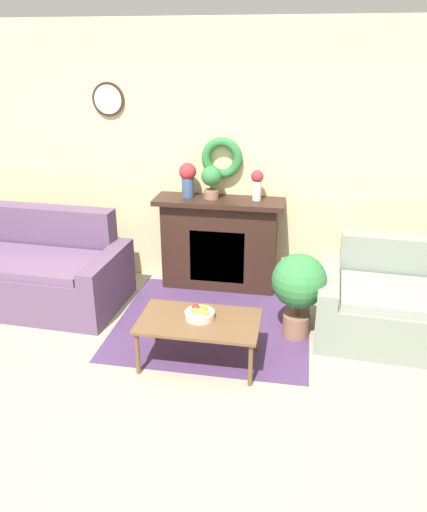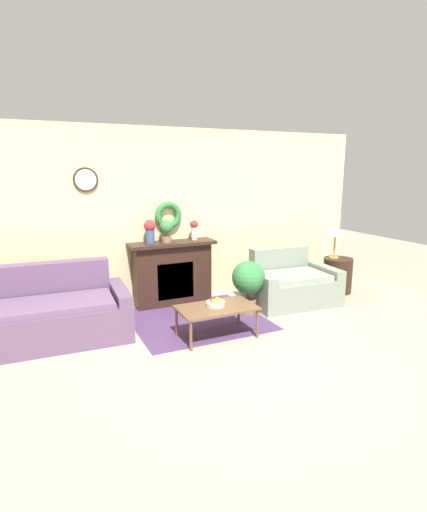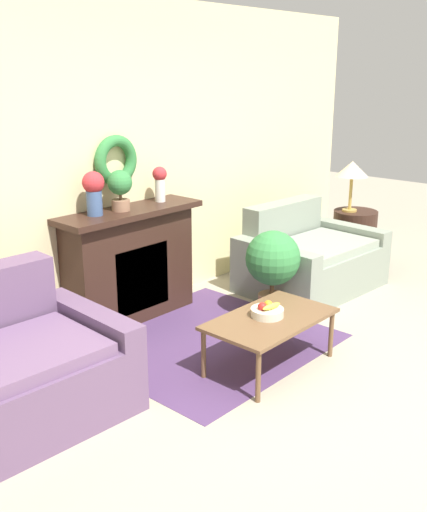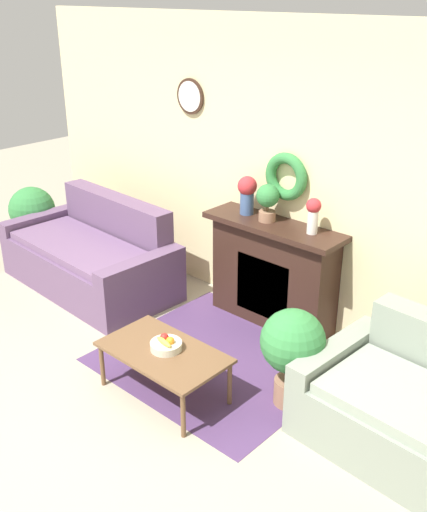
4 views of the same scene
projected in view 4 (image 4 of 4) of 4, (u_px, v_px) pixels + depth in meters
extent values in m
plane|color=#9E937F|center=(77.00, 450.00, 4.08)|extent=(16.00, 16.00, 0.00)
cube|color=#4C335B|center=(221.00, 359.00, 5.08)|extent=(1.80, 1.67, 0.01)
cube|color=beige|center=(300.00, 180.00, 5.21)|extent=(6.80, 0.06, 2.70)
cylinder|color=#382319|center=(190.00, 96.00, 5.73)|extent=(0.34, 0.02, 0.34)
cylinder|color=white|center=(189.00, 97.00, 5.72)|extent=(0.29, 0.01, 0.29)
torus|color=#337A3D|center=(286.00, 177.00, 5.20)|extent=(0.42, 0.10, 0.42)
cube|color=#331E16|center=(273.00, 275.00, 5.49)|extent=(1.20, 0.34, 0.94)
cube|color=black|center=(262.00, 288.00, 5.41)|extent=(0.57, 0.02, 0.56)
cube|color=orange|center=(262.00, 295.00, 5.44)|extent=(0.46, 0.01, 0.31)
cube|color=#331E16|center=(273.00, 226.00, 5.27)|extent=(1.34, 0.41, 0.05)
cube|color=#604766|center=(81.00, 270.00, 6.18)|extent=(1.61, 0.83, 0.45)
cube|color=#604766|center=(118.00, 236.00, 6.40)|extent=(1.58, 0.28, 0.90)
cube|color=#604766|center=(45.00, 238.00, 6.78)|extent=(0.21, 0.98, 0.59)
cube|color=#604766|center=(142.00, 287.00, 5.66)|extent=(0.21, 0.98, 0.59)
cube|color=#6A4E70|center=(79.00, 246.00, 6.07)|extent=(1.54, 0.77, 0.08)
cube|color=gray|center=(398.00, 428.00, 3.97)|extent=(1.05, 0.82, 0.42)
cube|color=gray|center=(335.00, 375.00, 4.40)|extent=(0.23, 0.98, 0.56)
cube|color=gray|center=(403.00, 397.00, 3.87)|extent=(1.00, 0.75, 0.08)
cube|color=brown|center=(164.00, 352.00, 4.49)|extent=(0.98, 0.57, 0.03)
cylinder|color=brown|center=(102.00, 365.00, 4.68)|extent=(0.04, 0.04, 0.37)
cylinder|color=brown|center=(183.00, 415.00, 4.13)|extent=(0.04, 0.04, 0.37)
cylinder|color=brown|center=(149.00, 340.00, 5.01)|extent=(0.04, 0.04, 0.37)
cylinder|color=brown|center=(230.00, 383.00, 4.46)|extent=(0.04, 0.04, 0.37)
cylinder|color=beige|center=(166.00, 346.00, 4.49)|extent=(0.24, 0.24, 0.06)
sphere|color=#B2231E|center=(164.00, 337.00, 4.51)|extent=(0.07, 0.07, 0.07)
sphere|color=orange|center=(170.00, 341.00, 4.47)|extent=(0.06, 0.06, 0.06)
ellipsoid|color=yellow|center=(164.00, 342.00, 4.45)|extent=(0.17, 0.07, 0.04)
cylinder|color=#3D5684|center=(247.00, 203.00, 5.44)|extent=(0.13, 0.13, 0.20)
sphere|color=#B72D33|center=(247.00, 186.00, 5.38)|extent=(0.18, 0.18, 0.18)
cylinder|color=silver|center=(313.00, 222.00, 5.01)|extent=(0.09, 0.09, 0.20)
sphere|color=#B72D33|center=(314.00, 206.00, 4.95)|extent=(0.13, 0.13, 0.13)
cylinder|color=#8E664C|center=(267.00, 216.00, 5.30)|extent=(0.15, 0.15, 0.09)
cylinder|color=#4C3823|center=(267.00, 208.00, 5.27)|extent=(0.02, 0.02, 0.06)
sphere|color=#337A3D|center=(268.00, 196.00, 5.22)|extent=(0.20, 0.20, 0.20)
cylinder|color=#8E664C|center=(37.00, 246.00, 7.09)|extent=(0.31, 0.31, 0.18)
cylinder|color=#4C3823|center=(35.00, 233.00, 7.03)|extent=(0.05, 0.05, 0.14)
sphere|color=#337A3D|center=(32.00, 209.00, 6.91)|extent=(0.53, 0.53, 0.53)
cylinder|color=#8E664C|center=(290.00, 391.00, 4.51)|extent=(0.24, 0.24, 0.21)
cylinder|color=#4C3823|center=(291.00, 372.00, 4.44)|extent=(0.04, 0.04, 0.13)
sphere|color=#337A3D|center=(293.00, 341.00, 4.33)|extent=(0.48, 0.48, 0.48)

